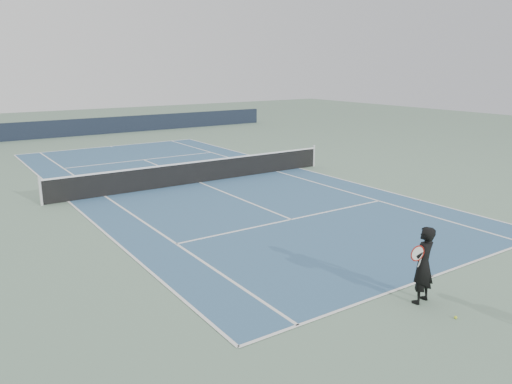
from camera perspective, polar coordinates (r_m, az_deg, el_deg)
ground at (r=21.59m, az=-6.45°, el=1.06°), size 80.00×80.00×0.00m
court_surface at (r=21.59m, az=-6.45°, el=1.08°), size 10.97×23.77×0.01m
tennis_net at (r=21.48m, az=-6.49°, el=2.37°), size 12.90×0.10×1.07m
windscreen_far at (r=38.05m, az=-19.22°, el=7.01°), size 30.00×0.25×1.20m
tennis_player at (r=11.14m, az=18.54°, el=-7.90°), size 0.80×0.56×1.69m
tennis_ball at (r=11.00m, az=21.86°, el=-13.15°), size 0.06×0.06×0.06m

